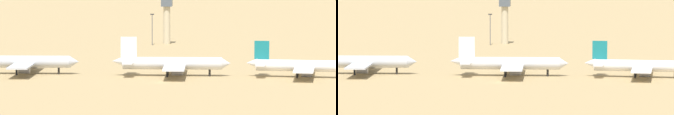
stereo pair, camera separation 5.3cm
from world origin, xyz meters
TOP-DOWN VIEW (x-y plane):
  - ground at (0.00, 0.00)m, footprint 4000.00×4000.00m
  - parked_jet_navy_3 at (-50.79, 18.71)m, footprint 40.89×34.36m
  - parked_jet_white_4 at (2.48, 17.10)m, footprint 41.36×34.70m
  - parked_jet_teal_5 at (47.31, 16.53)m, footprint 37.84×31.95m
  - control_tower at (-8.92, 142.07)m, footprint 5.20×5.20m
  - light_pole_west at (-15.34, 136.38)m, footprint 1.80×0.50m

SIDE VIEW (x-z plane):
  - ground at x=0.00m, z-range 0.00..0.00m
  - parked_jet_teal_5 at x=47.31m, z-range -2.15..10.34m
  - parked_jet_navy_3 at x=-50.79m, z-range -2.33..11.18m
  - parked_jet_white_4 at x=2.48m, z-range -2.36..11.32m
  - light_pole_west at x=-15.34m, z-range 1.19..15.90m
  - control_tower at x=-8.92m, z-range 2.37..25.30m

